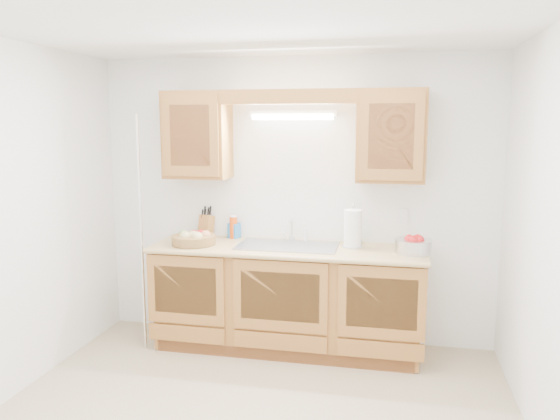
% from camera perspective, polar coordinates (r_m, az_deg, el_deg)
% --- Properties ---
extents(room, '(3.52, 3.50, 2.50)m').
position_cam_1_polar(room, '(3.40, -3.12, -2.44)').
color(room, tan).
rests_on(room, ground).
extents(base_cabinets, '(2.20, 0.60, 0.86)m').
position_cam_1_polar(base_cabinets, '(4.74, 0.78, -9.25)').
color(base_cabinets, '#A87231').
rests_on(base_cabinets, ground).
extents(countertop, '(2.30, 0.63, 0.04)m').
position_cam_1_polar(countertop, '(4.60, 0.75, -4.10)').
color(countertop, tan).
rests_on(countertop, base_cabinets).
extents(upper_cabinet_left, '(0.55, 0.33, 0.75)m').
position_cam_1_polar(upper_cabinet_left, '(4.86, -8.62, 7.74)').
color(upper_cabinet_left, '#A87231').
rests_on(upper_cabinet_left, room).
extents(upper_cabinet_right, '(0.55, 0.33, 0.75)m').
position_cam_1_polar(upper_cabinet_right, '(4.55, 11.55, 7.59)').
color(upper_cabinet_right, '#A87231').
rests_on(upper_cabinet_right, room).
extents(valance, '(2.20, 0.05, 0.12)m').
position_cam_1_polar(valance, '(4.49, 0.80, 11.77)').
color(valance, '#A87231').
rests_on(valance, room).
extents(fluorescent_fixture, '(0.76, 0.08, 0.08)m').
position_cam_1_polar(fluorescent_fixture, '(4.71, 1.33, 9.90)').
color(fluorescent_fixture, white).
rests_on(fluorescent_fixture, room).
extents(sink, '(0.84, 0.46, 0.36)m').
position_cam_1_polar(sink, '(4.63, 0.80, -4.67)').
color(sink, '#9E9EA3').
rests_on(sink, countertop).
extents(wire_shelf_pole, '(0.03, 0.03, 2.00)m').
position_cam_1_polar(wire_shelf_pole, '(4.73, -14.30, -2.55)').
color(wire_shelf_pole, silver).
rests_on(wire_shelf_pole, ground).
extents(outlet_plate, '(0.08, 0.01, 0.12)m').
position_cam_1_polar(outlet_plate, '(4.77, 12.76, -0.55)').
color(outlet_plate, white).
rests_on(outlet_plate, room).
extents(fruit_basket, '(0.49, 0.49, 0.12)m').
position_cam_1_polar(fruit_basket, '(4.74, -8.99, -2.94)').
color(fruit_basket, '#A27B41').
rests_on(fruit_basket, countertop).
extents(knife_block, '(0.13, 0.18, 0.29)m').
position_cam_1_polar(knife_block, '(5.01, -7.73, -1.63)').
color(knife_block, '#A87231').
rests_on(knife_block, countertop).
extents(orange_canister, '(0.09, 0.09, 0.21)m').
position_cam_1_polar(orange_canister, '(4.93, -4.89, -1.77)').
color(orange_canister, '#E94B0C').
rests_on(orange_canister, countertop).
extents(soap_bottle, '(0.12, 0.12, 0.20)m').
position_cam_1_polar(soap_bottle, '(4.95, -4.82, -1.78)').
color(soap_bottle, blue).
rests_on(soap_bottle, countertop).
extents(sponge, '(0.14, 0.10, 0.03)m').
position_cam_1_polar(sponge, '(4.76, 7.72, -3.36)').
color(sponge, '#CC333F').
rests_on(sponge, countertop).
extents(paper_towel, '(0.18, 0.18, 0.38)m').
position_cam_1_polar(paper_towel, '(4.58, 7.62, -1.97)').
color(paper_towel, silver).
rests_on(paper_towel, countertop).
extents(apple_bowl, '(0.31, 0.31, 0.15)m').
position_cam_1_polar(apple_bowl, '(4.49, 13.77, -3.59)').
color(apple_bowl, silver).
rests_on(apple_bowl, countertop).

